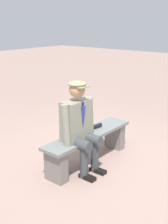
# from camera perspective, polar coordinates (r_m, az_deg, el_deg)

# --- Properties ---
(ground_plane) EXTENTS (30.00, 30.00, 0.00)m
(ground_plane) POSITION_cam_1_polar(r_m,az_deg,el_deg) (4.47, 0.92, -9.72)
(ground_plane) COLOR gray
(bench) EXTENTS (1.63, 0.36, 0.47)m
(bench) POSITION_cam_1_polar(r_m,az_deg,el_deg) (4.34, 0.94, -6.11)
(bench) COLOR slate
(bench) RESTS_ON ground
(seated_man) EXTENTS (0.60, 0.53, 1.29)m
(seated_man) POSITION_cam_1_polar(r_m,az_deg,el_deg) (3.96, -0.93, -2.33)
(seated_man) COLOR gray
(seated_man) RESTS_ON ground
(rolled_magazine) EXTENTS (0.22, 0.09, 0.06)m
(rolled_magazine) POSITION_cam_1_polar(r_m,az_deg,el_deg) (4.45, 2.33, -2.81)
(rolled_magazine) COLOR black
(rolled_magazine) RESTS_ON bench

